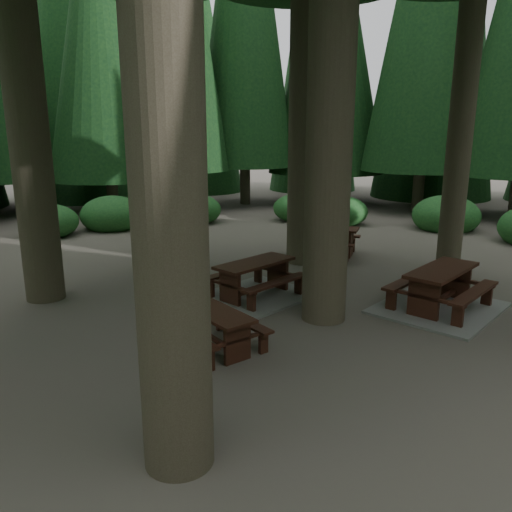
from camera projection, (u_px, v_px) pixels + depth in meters
name	position (u px, v px, depth m)	size (l,w,h in m)	color
ground	(290.00, 328.00, 9.22)	(80.00, 80.00, 0.00)	#595148
picnic_table_a	(440.00, 295.00, 10.11)	(3.20, 3.00, 0.86)	gray
picnic_table_b	(215.00, 323.00, 8.23)	(1.64, 1.84, 0.68)	#371A10
picnic_table_c	(255.00, 285.00, 10.84)	(2.96, 2.76, 0.80)	gray
picnic_table_d	(325.00, 236.00, 14.54)	(2.42, 2.38, 0.82)	#371A10
shrub_ring	(306.00, 291.00, 10.05)	(23.86, 24.64, 1.49)	#1D5627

